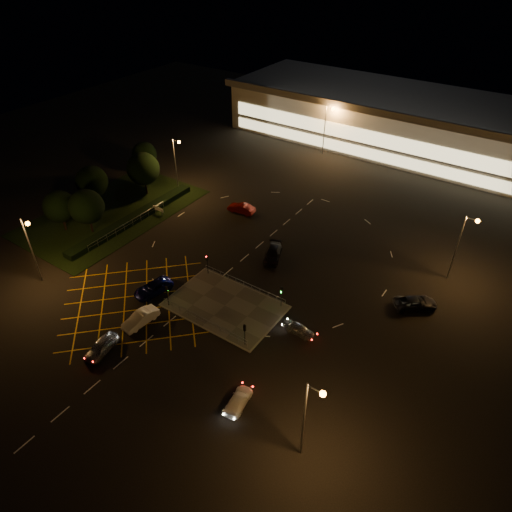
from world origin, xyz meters
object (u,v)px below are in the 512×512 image
Objects in this scene: signal_sw at (167,292)px; car_queue_white at (140,318)px; car_far_dkgrey at (273,253)px; signal_se at (245,331)px; signal_ne at (282,293)px; car_left_blue at (153,288)px; signal_nw at (207,260)px; car_approach_white at (238,400)px; car_east_grey at (415,303)px; car_circ_red at (241,208)px; car_near_silver at (101,347)px; car_right_silver at (299,329)px.

car_queue_white is (-0.65, -4.23, -1.57)m from signal_sw.
signal_se is at bearing -90.82° from car_far_dkgrey.
signal_ne is 0.59× the size of car_left_blue.
car_queue_white is 21.43m from car_far_dkgrey.
signal_nw is 0.59× the size of car_far_dkgrey.
signal_sw is at bearing 87.31° from car_queue_white.
car_approach_white is (4.13, -6.98, -1.76)m from signal_se.
car_queue_white is 0.88× the size of car_east_grey.
car_far_dkgrey is at bearing -68.08° from signal_se.
signal_sw is 1.00× the size of signal_nw.
signal_sw and signal_se have the same top height.
car_approach_white is at bearing -3.25° from car_queue_white.
signal_sw reaches higher than car_left_blue.
car_queue_white reaches higher than car_circ_red.
signal_nw is at bearing 77.14° from car_near_silver.
signal_nw is 17.46m from car_circ_red.
signal_sw is 0.68× the size of car_near_silver.
car_left_blue is at bearing 105.33° from car_right_silver.
signal_sw is at bearing -90.00° from signal_nw.
car_approach_white is at bearing 156.61° from signal_sw.
car_right_silver is at bearing -129.27° from signal_se.
car_left_blue is 34.06m from car_east_grey.
car_near_silver is (-13.04, -10.01, -1.58)m from signal_se.
signal_se reaches higher than car_queue_white.
car_left_blue is 17.86m from car_far_dkgrey.
car_near_silver is at bearing 84.10° from signal_sw.
signal_nw is 0.66× the size of car_queue_white.
signal_sw reaches higher than car_approach_white.
car_approach_white is at bearing -177.78° from car_right_silver.
signal_se is at bearing -180.00° from signal_sw.
signal_se is 0.59× the size of car_left_blue.
car_right_silver is at bearing -99.58° from car_approach_white.
car_circ_red is 1.14× the size of car_approach_white.
car_queue_white is at bearing -93.05° from signal_nw.
signal_sw is 31.55m from car_east_grey.
signal_ne is at bearing -90.00° from signal_se.
signal_sw is at bearing -32.34° from car_approach_white.
signal_nw is at bearing 75.29° from car_left_blue.
car_circ_red reaches higher than car_left_blue.
car_left_blue is at bearing -142.77° from car_far_dkgrey.
car_near_silver is 0.86× the size of car_far_dkgrey.
signal_se is 1.00× the size of signal_ne.
car_right_silver is at bearing 102.13° from car_east_grey.
car_far_dkgrey is (6.09, 20.54, -0.02)m from car_queue_white.
signal_ne is 15.63m from car_approach_white.
signal_nw reaches higher than car_circ_red.
signal_se reaches higher than car_near_silver.
signal_ne is 0.66× the size of car_circ_red.
signal_ne is 0.59× the size of car_far_dkgrey.
car_near_silver is (-1.04, -10.01, -1.58)m from signal_sw.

